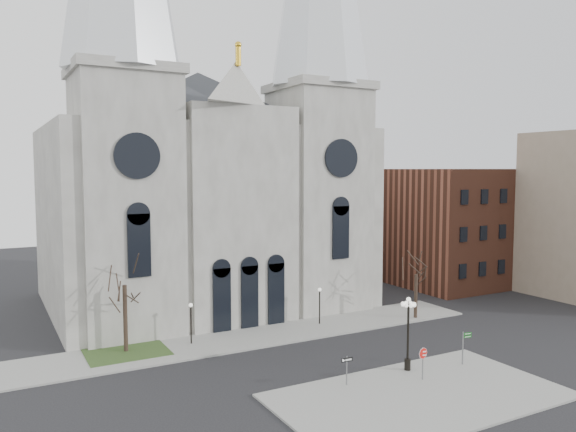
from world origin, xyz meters
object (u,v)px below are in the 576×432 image
one_way_sign (347,365)px  globe_lamp (408,324)px  stop_sign (423,356)px  street_name_sign (464,345)px

one_way_sign → globe_lamp: bearing=5.7°
globe_lamp → one_way_sign: 5.56m
stop_sign → one_way_sign: size_ratio=1.15×
globe_lamp → street_name_sign: 4.75m
stop_sign → globe_lamp: size_ratio=0.43×
one_way_sign → street_name_sign: 9.53m
stop_sign → globe_lamp: 2.49m
stop_sign → one_way_sign: (-4.91, 1.64, -0.27)m
globe_lamp → street_name_sign: (4.27, -1.01, -1.83)m
stop_sign → street_name_sign: street_name_sign is taller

